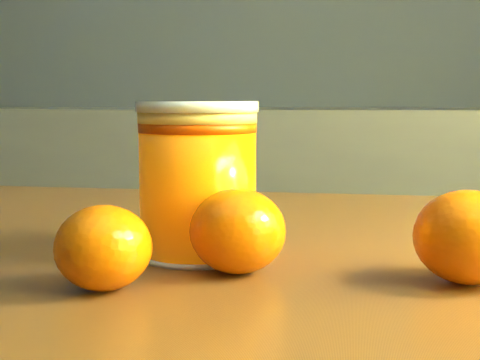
# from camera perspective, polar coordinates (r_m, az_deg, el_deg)

# --- Properties ---
(kitchen_counter) EXTENTS (3.15, 0.60, 0.90)m
(kitchen_counter) POSITION_cam_1_polar(r_m,az_deg,el_deg) (2.03, -16.50, -6.88)
(kitchen_counter) COLOR #505055
(kitchen_counter) RESTS_ON ground
(juice_glass) EXTENTS (0.09, 0.09, 0.11)m
(juice_glass) POSITION_cam_1_polar(r_m,az_deg,el_deg) (0.48, -3.61, -0.03)
(juice_glass) COLOR #FF6F05
(juice_glass) RESTS_ON table
(orange_front) EXTENTS (0.08, 0.08, 0.06)m
(orange_front) POSITION_cam_1_polar(r_m,az_deg,el_deg) (0.43, -0.20, -4.38)
(orange_front) COLOR #DF5E04
(orange_front) RESTS_ON table
(orange_back) EXTENTS (0.08, 0.08, 0.06)m
(orange_back) POSITION_cam_1_polar(r_m,az_deg,el_deg) (0.43, 18.85, -4.62)
(orange_back) COLOR #DF5E04
(orange_back) RESTS_ON table
(orange_extra) EXTENTS (0.07, 0.07, 0.05)m
(orange_extra) POSITION_cam_1_polar(r_m,az_deg,el_deg) (0.40, -11.58, -5.68)
(orange_extra) COLOR #DF5E04
(orange_extra) RESTS_ON table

